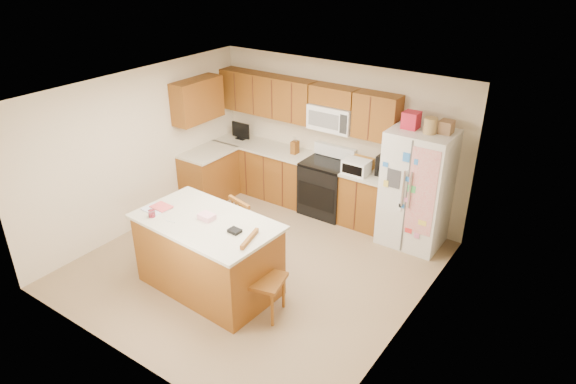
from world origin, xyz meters
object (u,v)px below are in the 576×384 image
Objects in this scene: stove at (326,187)px; island at (208,254)px; windsor_chair_left at (158,240)px; windsor_chair_right at (263,279)px; windsor_chair_back at (250,232)px; refrigerator at (417,187)px.

island is at bearing -94.00° from stove.
windsor_chair_left is 1.85m from windsor_chair_right.
stove is 1.05× the size of windsor_chair_right.
stove is at bearing 67.52° from windsor_chair_left.
windsor_chair_right reaches higher than windsor_chair_left.
stove is 0.59× the size of island.
windsor_chair_back is 1.14m from windsor_chair_right.
windsor_chair_left is at bearing -112.48° from stove.
windsor_chair_left is at bearing -135.45° from refrigerator.
windsor_chair_right is at bearing 0.18° from windsor_chair_left.
island is at bearing -123.81° from refrigerator.
stove reaches higher than island.
windsor_chair_back is (-1.68, -1.87, -0.42)m from refrigerator.
stove is at bearing 177.70° from refrigerator.
refrigerator is 2.37× the size of windsor_chair_left.
windsor_chair_right is (-0.85, -2.65, -0.41)m from refrigerator.
windsor_chair_left is at bearing -142.29° from windsor_chair_back.
island is 1.79× the size of windsor_chair_right.
windsor_chair_back is at bearing -131.94° from refrigerator.
windsor_chair_left is (-2.69, -2.65, -0.51)m from refrigerator.
island reaches higher than windsor_chair_right.
windsor_chair_back is 0.99× the size of windsor_chair_right.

